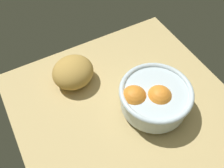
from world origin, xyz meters
TOP-DOWN VIEW (x-y plane):
  - ground_plane at (0.00, 0.00)cm, footprint 76.82×67.97cm
  - fruit_bowl at (1.54, -6.80)cm, footprint 22.04×22.04cm
  - bread_loaf at (23.43, 10.07)cm, footprint 17.16×17.70cm

SIDE VIEW (x-z plane):
  - ground_plane at x=0.00cm, z-range -3.00..0.00cm
  - bread_loaf at x=23.43cm, z-range 0.00..8.84cm
  - fruit_bowl at x=1.54cm, z-range 0.52..11.29cm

